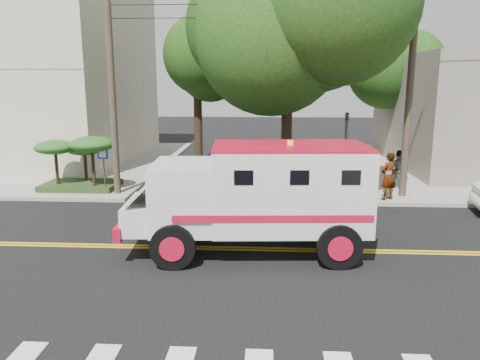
{
  "coord_description": "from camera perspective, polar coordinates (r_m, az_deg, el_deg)",
  "views": [
    {
      "loc": [
        0.69,
        -12.92,
        4.83
      ],
      "look_at": [
        -0.18,
        2.14,
        1.6
      ],
      "focal_mm": 35.0,
      "sensor_mm": 36.0,
      "label": 1
    }
  ],
  "objects": [
    {
      "name": "ground",
      "position": [
        13.81,
        0.24,
        -8.39
      ],
      "size": [
        100.0,
        100.0,
        0.0
      ],
      "primitive_type": "plane",
      "color": "black",
      "rests_on": "ground"
    },
    {
      "name": "sidewalk_nw",
      "position": [
        30.37,
        -24.61,
        1.97
      ],
      "size": [
        17.0,
        17.0,
        0.15
      ],
      "primitive_type": "cube",
      "color": "gray",
      "rests_on": "ground"
    },
    {
      "name": "utility_pole_left",
      "position": [
        19.94,
        -15.35,
        10.72
      ],
      "size": [
        0.28,
        0.28,
        9.0
      ],
      "primitive_type": "cylinder",
      "color": "#382D23",
      "rests_on": "ground"
    },
    {
      "name": "utility_pole_right",
      "position": [
        19.93,
        20.01,
        10.43
      ],
      "size": [
        0.28,
        0.28,
        9.0
      ],
      "primitive_type": "cylinder",
      "color": "#382D23",
      "rests_on": "ground"
    },
    {
      "name": "tree_main",
      "position": [
        19.31,
        7.4,
        19.04
      ],
      "size": [
        6.08,
        5.7,
        9.85
      ],
      "color": "black",
      "rests_on": "ground"
    },
    {
      "name": "tree_left",
      "position": [
        24.95,
        -4.59,
        14.12
      ],
      "size": [
        4.48,
        4.2,
        7.7
      ],
      "color": "black",
      "rests_on": "ground"
    },
    {
      "name": "tree_right",
      "position": [
        29.85,
        19.76,
        13.83
      ],
      "size": [
        4.8,
        4.5,
        8.2
      ],
      "color": "black",
      "rests_on": "ground"
    },
    {
      "name": "traffic_signal",
      "position": [
        18.96,
        12.75,
        3.89
      ],
      "size": [
        0.15,
        0.18,
        3.6
      ],
      "color": "#3F3F42",
      "rests_on": "ground"
    },
    {
      "name": "accessibility_sign",
      "position": [
        20.59,
        -16.3,
        1.91
      ],
      "size": [
        0.45,
        0.1,
        2.02
      ],
      "color": "#3F3F42",
      "rests_on": "ground"
    },
    {
      "name": "palm_planter",
      "position": [
        21.41,
        -19.07,
        2.87
      ],
      "size": [
        3.52,
        2.63,
        2.36
      ],
      "color": "#1E3314",
      "rests_on": "sidewalk_nw"
    },
    {
      "name": "armored_truck",
      "position": [
        13.09,
        2.19,
        -1.48
      ],
      "size": [
        6.95,
        3.13,
        3.09
      ],
      "rotation": [
        0.0,
        0.0,
        0.07
      ],
      "color": "silver",
      "rests_on": "ground"
    },
    {
      "name": "pedestrian_a",
      "position": [
        19.4,
        17.6,
        0.42
      ],
      "size": [
        0.83,
        0.77,
        1.9
      ],
      "primitive_type": "imported",
      "rotation": [
        0.0,
        0.0,
        3.75
      ],
      "color": "gray",
      "rests_on": "sidewalk_ne"
    },
    {
      "name": "pedestrian_b",
      "position": [
        21.74,
        18.73,
        1.27
      ],
      "size": [
        1.03,
        1.02,
        1.68
      ],
      "primitive_type": "imported",
      "rotation": [
        0.0,
        0.0,
        2.4
      ],
      "color": "gray",
      "rests_on": "sidewalk_ne"
    }
  ]
}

